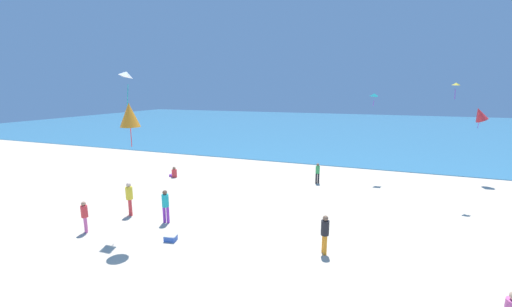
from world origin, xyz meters
TOP-DOWN VIEW (x-y plane):
  - ground_plane at (0.00, 10.00)m, footprint 120.00×120.00m
  - ocean_water at (0.00, 49.01)m, footprint 120.00×60.00m
  - cooler_box at (-2.16, 3.19)m, footprint 0.54×0.45m
  - person_0 at (-3.46, 4.69)m, footprint 0.38×0.38m
  - person_1 at (-5.71, 4.84)m, footprint 0.48×0.48m
  - person_4 at (-7.83, 11.67)m, footprint 0.68×0.48m
  - person_5 at (-6.16, 2.57)m, footprint 0.40×0.40m
  - person_6 at (4.04, 4.35)m, footprint 0.42×0.42m
  - person_7 at (2.18, 13.72)m, footprint 0.38×0.38m
  - kite_teal at (5.40, 16.31)m, footprint 0.68×0.66m
  - kite_yellow at (9.52, 13.02)m, footprint 0.43×0.37m
  - kite_red at (12.09, 18.00)m, footprint 1.19×0.97m
  - kite_orange at (-3.63, 2.98)m, footprint 0.99×0.99m
  - kite_white at (-4.73, 4.24)m, footprint 0.80×0.77m

SIDE VIEW (x-z plane):
  - ground_plane at x=0.00m, z-range 0.00..0.00m
  - ocean_water at x=0.00m, z-range 0.00..0.05m
  - cooler_box at x=-2.16m, z-range 0.00..0.27m
  - person_4 at x=-7.83m, z-range -0.10..0.68m
  - person_7 at x=2.18m, z-range 0.11..1.50m
  - person_5 at x=-6.16m, z-range 0.11..1.54m
  - person_6 at x=4.04m, z-range 0.12..1.68m
  - person_0 at x=-3.46m, z-range 0.12..1.73m
  - person_1 at x=-5.71m, z-range 0.13..1.84m
  - kite_red at x=12.09m, z-range 3.87..5.37m
  - kite_orange at x=-3.63m, z-range 4.35..6.12m
  - kite_teal at x=5.40m, z-range 5.42..6.32m
  - kite_yellow at x=9.52m, z-range 6.06..6.94m
  - kite_white at x=-4.73m, z-range 6.10..7.65m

